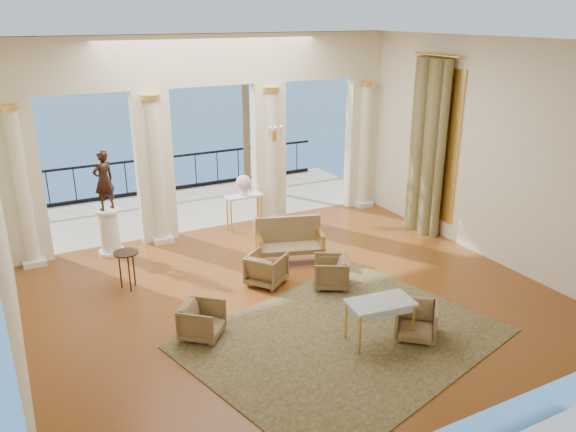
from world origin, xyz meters
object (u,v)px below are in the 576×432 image
armchair_c (331,271)px  side_table (126,257)px  settee (289,240)px  armchair_b (416,319)px  game_table (380,306)px  pedestal (110,232)px  statue (104,180)px  console_table (244,201)px  armchair_d (266,267)px  armchair_a (202,319)px

armchair_c → side_table: side_table is taller
side_table → settee: bearing=-4.2°
settee → side_table: (-3.30, 0.24, 0.19)m
armchair_b → game_table: bearing=-156.1°
armchair_b → game_table: game_table is taller
settee → pedestal: pedestal is taller
pedestal → statue: 1.16m
armchair_b → side_table: size_ratio=0.88×
armchair_b → console_table: (-0.50, 5.73, 0.37)m
armchair_d → statue: statue is taller
armchair_a → game_table: game_table is taller
game_table → pedestal: 6.30m
game_table → console_table: (0.09, 5.55, 0.06)m
armchair_d → console_table: size_ratio=0.77×
armchair_b → game_table: size_ratio=0.61×
game_table → statue: bearing=126.0°
armchair_a → game_table: 2.83m
game_table → armchair_a: bearing=156.8°
armchair_c → settee: 1.47m
armchair_b → side_table: 5.34m
armchair_c → pedestal: (-3.39, 3.54, 0.16)m
armchair_a → armchair_d: armchair_d is taller
armchair_d → console_table: (0.80, 2.91, 0.36)m
armchair_b → armchair_c: 2.16m
armchair_a → armchair_d: 2.12m
armchair_a → settee: 3.31m
armchair_c → statue: 5.07m
armchair_c → settee: size_ratio=0.44×
armchair_a → armchair_d: size_ratio=0.94×
armchair_a → game_table: bearing=-79.0°
armchair_a → game_table: (2.43, -1.41, 0.32)m
statue → console_table: (3.16, 0.05, -0.95)m
statue → console_table: 3.30m
armchair_d → side_table: side_table is taller
game_table → console_table: bearing=95.9°
game_table → side_table: 4.80m
armchair_b → pedestal: (-3.66, 5.68, 0.16)m
armchair_d → game_table: (0.71, -2.64, 0.29)m
armchair_c → pedestal: size_ratio=0.65×
armchair_c → console_table: bearing=-146.6°
armchair_a → console_table: bearing=9.7°
armchair_a → armchair_d: bearing=-13.4°
settee → game_table: size_ratio=1.37×
pedestal → side_table: (-0.03, -1.84, 0.15)m
armchair_a → console_table: size_ratio=0.72×
armchair_d → armchair_c: bearing=-160.9°
armchair_c → armchair_d: armchair_d is taller
armchair_b → armchair_d: (-1.30, 2.83, 0.01)m
armchair_c → armchair_d: size_ratio=0.97×
settee → game_table: 3.43m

